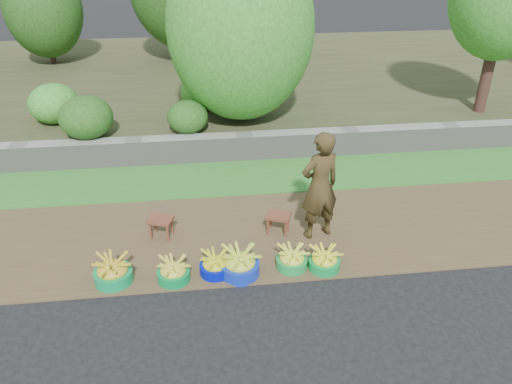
{
  "coord_description": "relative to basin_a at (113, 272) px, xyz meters",
  "views": [
    {
      "loc": [
        -0.9,
        -5.35,
        4.47
      ],
      "look_at": [
        -0.09,
        1.3,
        0.75
      ],
      "focal_mm": 35.0,
      "sensor_mm": 36.0,
      "label": 1
    }
  ],
  "objects": [
    {
      "name": "stool_right",
      "position": [
        2.45,
        0.93,
        0.1
      ],
      "size": [
        0.45,
        0.4,
        0.33
      ],
      "rotation": [
        0.0,
        0.0,
        -0.37
      ],
      "color": "brown",
      "rests_on": "dirt_shoulder"
    },
    {
      "name": "earth_bank",
      "position": [
        2.2,
        8.69,
        0.07
      ],
      "size": [
        80.0,
        10.0,
        0.5
      ],
      "primitive_type": "cube",
      "color": "#3B3E23",
      "rests_on": "ground"
    },
    {
      "name": "basin_d",
      "position": [
        1.75,
        -0.05,
        0.01
      ],
      "size": [
        0.56,
        0.56,
        0.41
      ],
      "color": "#112CB3",
      "rests_on": "ground"
    },
    {
      "name": "retaining_wall",
      "position": [
        2.2,
        3.79,
        0.1
      ],
      "size": [
        80.0,
        0.35,
        0.55
      ],
      "primitive_type": "cube",
      "color": "gray",
      "rests_on": "ground"
    },
    {
      "name": "ground_plane",
      "position": [
        2.2,
        -0.31,
        -0.18
      ],
      "size": [
        120.0,
        120.0,
        0.0
      ],
      "primitive_type": "plane",
      "color": "black",
      "rests_on": "ground"
    },
    {
      "name": "basin_a",
      "position": [
        0.0,
        0.0,
        0.0
      ],
      "size": [
        0.53,
        0.53,
        0.4
      ],
      "color": "#0A894A",
      "rests_on": "ground"
    },
    {
      "name": "dirt_shoulder",
      "position": [
        2.2,
        0.94,
        -0.17
      ],
      "size": [
        80.0,
        2.5,
        0.02
      ],
      "primitive_type": "cube",
      "color": "brown",
      "rests_on": "ground"
    },
    {
      "name": "vendor_woman",
      "position": [
        3.05,
        0.79,
        0.72
      ],
      "size": [
        0.74,
        0.59,
        1.75
      ],
      "primitive_type": "imported",
      "rotation": [
        0.0,
        0.0,
        3.45
      ],
      "color": "black",
      "rests_on": "dirt_shoulder"
    },
    {
      "name": "grass_verge",
      "position": [
        2.2,
        2.94,
        -0.16
      ],
      "size": [
        80.0,
        1.5,
        0.04
      ],
      "primitive_type": "cube",
      "color": "#327A29",
      "rests_on": "ground"
    },
    {
      "name": "basin_c",
      "position": [
        1.41,
        0.01,
        -0.03
      ],
      "size": [
        0.45,
        0.45,
        0.34
      ],
      "color": "#010EB0",
      "rests_on": "ground"
    },
    {
      "name": "basin_f",
      "position": [
        2.97,
        -0.07,
        -0.03
      ],
      "size": [
        0.46,
        0.46,
        0.34
      ],
      "color": "#0C8C3A",
      "rests_on": "ground"
    },
    {
      "name": "basin_b",
      "position": [
        0.83,
        -0.07,
        -0.03
      ],
      "size": [
        0.46,
        0.46,
        0.34
      ],
      "color": "#03813B",
      "rests_on": "ground"
    },
    {
      "name": "stool_left",
      "position": [
        0.61,
        1.03,
        0.1
      ],
      "size": [
        0.45,
        0.39,
        0.33
      ],
      "rotation": [
        0.0,
        0.0,
        -0.33
      ],
      "color": "brown",
      "rests_on": "dirt_shoulder"
    },
    {
      "name": "basin_e",
      "position": [
        2.51,
        0.01,
        -0.03
      ],
      "size": [
        0.45,
        0.45,
        0.34
      ],
      "color": "#198E3E",
      "rests_on": "ground"
    }
  ]
}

